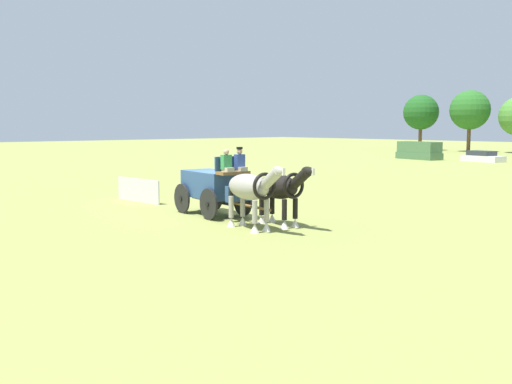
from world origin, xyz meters
TOP-DOWN VIEW (x-y plane):
  - ground_plane at (0.00, 0.00)m, footprint 220.00×220.00m
  - show_wagon at (0.17, -0.02)m, footprint 5.65×1.97m
  - draft_horse_near at (3.72, 0.29)m, footprint 2.98×1.08m
  - draft_horse_off at (3.59, -1.01)m, footprint 3.11×1.10m
  - parked_vehicle_a at (-15.76, 39.37)m, footprint 5.27×2.87m
  - parked_vehicle_b at (-9.32, 40.65)m, footprint 4.35×2.51m
  - tree_a at (-28.15, 58.88)m, footprint 5.04×5.04m
  - tree_b at (-21.20, 59.91)m, footprint 5.37×5.37m
  - sponsor_banner at (-5.41, -0.27)m, footprint 3.19×0.37m

SIDE VIEW (x-z plane):
  - ground_plane at x=0.00m, z-range 0.00..0.00m
  - parked_vehicle_b at x=-9.32m, z-range -0.07..1.00m
  - sponsor_banner at x=-5.41m, z-range 0.00..1.10m
  - parked_vehicle_a at x=-15.76m, z-range -0.03..1.85m
  - show_wagon at x=0.17m, z-range -0.19..2.59m
  - draft_horse_near at x=3.72m, z-range 0.24..2.46m
  - draft_horse_off at x=3.59m, z-range 0.27..2.56m
  - tree_a at x=-28.15m, z-range 1.46..9.47m
  - tree_b at x=-21.20m, z-range 1.48..9.86m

